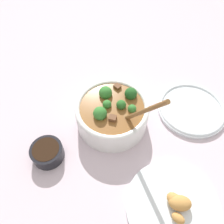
{
  "coord_description": "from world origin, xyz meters",
  "views": [
    {
      "loc": [
        -0.38,
        0.1,
        0.6
      ],
      "look_at": [
        0.0,
        0.0,
        0.06
      ],
      "focal_mm": 35.0,
      "sensor_mm": 36.0,
      "label": 1
    }
  ],
  "objects_px": {
    "empty_plate": "(191,109)",
    "stew_bowl": "(112,113)",
    "food_plate": "(174,206)",
    "condiment_bowl": "(47,152)"
  },
  "relations": [
    {
      "from": "stew_bowl",
      "to": "food_plate",
      "type": "relative_size",
      "value": 1.05
    },
    {
      "from": "empty_plate",
      "to": "stew_bowl",
      "type": "bearing_deg",
      "value": 84.76
    },
    {
      "from": "condiment_bowl",
      "to": "food_plate",
      "type": "xyz_separation_m",
      "value": [
        -0.23,
        -0.3,
        -0.01
      ]
    },
    {
      "from": "stew_bowl",
      "to": "food_plate",
      "type": "height_order",
      "value": "stew_bowl"
    },
    {
      "from": "stew_bowl",
      "to": "empty_plate",
      "type": "relative_size",
      "value": 1.12
    },
    {
      "from": "condiment_bowl",
      "to": "food_plate",
      "type": "bearing_deg",
      "value": -127.79
    },
    {
      "from": "stew_bowl",
      "to": "condiment_bowl",
      "type": "relative_size",
      "value": 2.74
    },
    {
      "from": "stew_bowl",
      "to": "food_plate",
      "type": "distance_m",
      "value": 0.31
    },
    {
      "from": "stew_bowl",
      "to": "empty_plate",
      "type": "bearing_deg",
      "value": -95.24
    },
    {
      "from": "stew_bowl",
      "to": "food_plate",
      "type": "bearing_deg",
      "value": -164.39
    }
  ]
}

